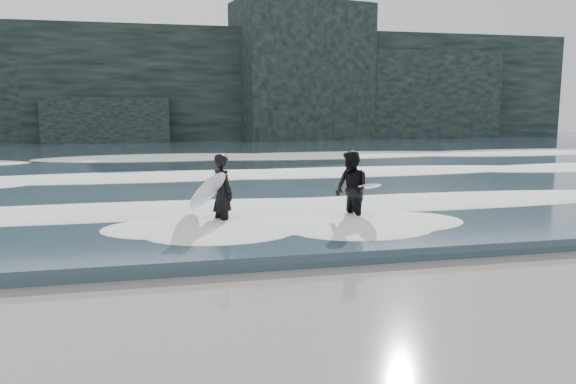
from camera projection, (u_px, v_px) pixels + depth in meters
name	position (u px, v px, depth m)	size (l,w,h in m)	color
ground	(428.00, 321.00, 8.39)	(120.00, 120.00, 0.00)	olive
sea	(221.00, 155.00, 36.33)	(90.00, 52.00, 0.30)	#304553
headland	(200.00, 88.00, 51.99)	(70.00, 9.00, 10.00)	black
foam_near	(291.00, 199.00, 17.01)	(60.00, 3.20, 0.20)	white
foam_mid	(253.00, 173.00, 23.75)	(60.00, 4.00, 0.24)	white
foam_far	(228.00, 155.00, 32.42)	(60.00, 4.80, 0.30)	white
surfer_left	(220.00, 193.00, 14.25)	(1.37, 2.13, 2.01)	black
surfer_right	(353.00, 190.00, 14.69)	(1.32, 2.10, 2.05)	black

